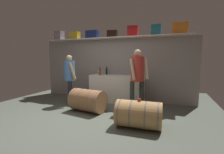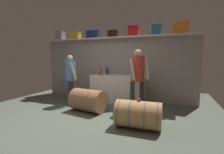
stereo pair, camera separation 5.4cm
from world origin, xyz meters
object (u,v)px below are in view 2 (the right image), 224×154
toolcase_yellow (76,36)px  toolcase_teal (157,30)px  wine_barrel_far (88,100)px  work_cabinet (117,89)px  winemaker_pouring (138,73)px  visitor_tasting (71,74)px  toolcase_navy (93,35)px  toolcase_red (134,31)px  wine_bottle_dark (107,71)px  toolcase_orange (181,28)px  wine_bottle_amber (100,71)px  wine_glass (99,71)px  wine_barrel_near (138,114)px  toolcase_grey (60,36)px  toolcase_black (113,34)px  tasting_cup (139,100)px

toolcase_yellow → toolcase_teal: 2.85m
toolcase_yellow → wine_barrel_far: toolcase_yellow is taller
work_cabinet → winemaker_pouring: (0.79, -0.64, 0.58)m
work_cabinet → visitor_tasting: bearing=-150.7°
toolcase_navy → visitor_tasting: toolcase_navy is taller
work_cabinet → visitor_tasting: size_ratio=1.15×
toolcase_red → visitor_tasting: bearing=-155.7°
toolcase_yellow → visitor_tasting: size_ratio=0.23×
work_cabinet → wine_bottle_dark: (-0.40, 0.09, 0.56)m
toolcase_orange → wine_bottle_amber: (-2.37, -0.37, -1.27)m
toolcase_red → wine_glass: 1.71m
toolcase_red → wine_bottle_amber: 1.65m
toolcase_yellow → wine_barrel_near: size_ratio=0.38×
toolcase_navy → wine_glass: bearing=-29.7°
toolcase_grey → toolcase_teal: bearing=2.2°
toolcase_grey → toolcase_black: 2.13m
toolcase_yellow → toolcase_red: 2.14m
toolcase_black → winemaker_pouring: bearing=-42.8°
toolcase_yellow → toolcase_navy: 0.70m
toolcase_grey → wine_barrel_near: bearing=-27.3°
wine_barrel_near → tasting_cup: 0.30m
toolcase_grey → wine_barrel_far: bearing=-33.2°
toolcase_grey → work_cabinet: size_ratio=0.19×
toolcase_red → wine_bottle_amber: toolcase_red is taller
toolcase_red → wine_barrel_far: size_ratio=0.32×
wine_bottle_dark → wine_barrel_far: size_ratio=0.28×
toolcase_teal → visitor_tasting: (-2.47, -0.92, -1.33)m
toolcase_yellow → toolcase_red: size_ratio=1.11×
wine_barrel_near → toolcase_yellow: bearing=142.8°
toolcase_yellow → toolcase_black: toolcase_yellow is taller
toolcase_grey → toolcase_orange: size_ratio=0.79×
toolcase_grey → work_cabinet: (2.36, -0.19, -1.84)m
wine_glass → wine_barrel_far: bearing=-79.2°
wine_glass → toolcase_teal: bearing=5.1°
toolcase_navy → wine_glass: (0.32, -0.16, -1.26)m
wine_glass → wine_barrel_near: 2.57m
toolcase_black → toolcase_orange: 2.08m
toolcase_navy → toolcase_teal: 2.15m
work_cabinet → wine_barrel_far: work_cabinet is taller
toolcase_red → work_cabinet: 1.90m
toolcase_orange → wine_barrel_far: toolcase_orange is taller
toolcase_grey → toolcase_black: (2.13, 0.00, -0.05)m
tasting_cup → toolcase_yellow: bearing=144.8°
wine_glass → wine_barrel_near: bearing=-45.9°
tasting_cup → winemaker_pouring: winemaker_pouring is taller
wine_barrel_near → wine_barrel_far: wine_barrel_far is taller
toolcase_red → toolcase_teal: 0.71m
wine_bottle_amber → wine_bottle_dark: bearing=64.9°
tasting_cup → wine_bottle_dark: bearing=128.6°
toolcase_navy → toolcase_black: size_ratio=1.34×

